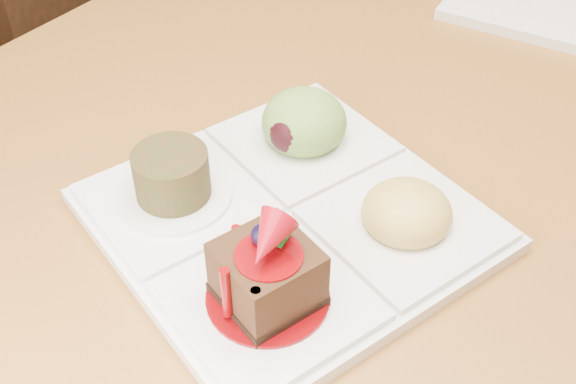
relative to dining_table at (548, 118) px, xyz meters
The scene contains 3 objects.
dining_table is the anchor object (origin of this frame).
chair_left 0.67m from the dining_table, behind, with size 0.56×0.56×0.99m.
sampler_plate 0.37m from the dining_table, 104.99° to the right, with size 0.33×0.33×0.10m.
Camera 1 is at (0.14, -0.68, 1.15)m, focal length 45.00 mm.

